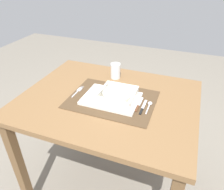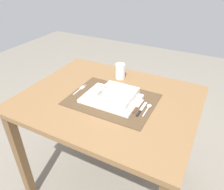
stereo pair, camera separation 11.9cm
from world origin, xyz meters
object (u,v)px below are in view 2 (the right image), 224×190
at_px(porridge_bowl, 117,96).
at_px(drinking_glass, 120,72).
at_px(dining_table, 109,112).
at_px(spoon, 149,107).
at_px(fork, 81,89).
at_px(butter_knife, 141,110).
at_px(bread_knife, 137,107).

bearing_deg(porridge_bowl, drinking_glass, 112.01).
xyz_separation_m(dining_table, spoon, (0.24, 0.00, 0.11)).
distance_m(porridge_bowl, drinking_glass, 0.29).
distance_m(porridge_bowl, fork, 0.26).
distance_m(fork, butter_knife, 0.40).
distance_m(butter_knife, drinking_glass, 0.38).
xyz_separation_m(bread_knife, drinking_glass, (-0.23, 0.26, 0.04)).
height_order(fork, spoon, spoon).
xyz_separation_m(dining_table, porridge_bowl, (0.06, -0.03, 0.15)).
relative_size(dining_table, bread_knife, 7.10).
bearing_deg(bread_knife, butter_knife, -39.97).
bearing_deg(spoon, drinking_glass, 139.24).
relative_size(dining_table, fork, 7.53).
relative_size(spoon, butter_knife, 0.84).
relative_size(porridge_bowl, drinking_glass, 1.90).
bearing_deg(drinking_glass, fork, -120.47).
xyz_separation_m(spoon, drinking_glass, (-0.28, 0.24, 0.04)).
bearing_deg(butter_knife, drinking_glass, 136.38).
bearing_deg(bread_knife, dining_table, 168.83).
distance_m(porridge_bowl, butter_knife, 0.15).
relative_size(spoon, drinking_glass, 1.14).
distance_m(spoon, drinking_glass, 0.37).
xyz_separation_m(dining_table, fork, (-0.19, -0.00, 0.11)).
bearing_deg(dining_table, bread_knife, -5.85).
relative_size(porridge_bowl, butter_knife, 1.40).
bearing_deg(butter_knife, bread_knife, 149.64).
distance_m(dining_table, butter_knife, 0.24).
height_order(butter_knife, drinking_glass, drinking_glass).
height_order(dining_table, porridge_bowl, porridge_bowl).
distance_m(fork, spoon, 0.43).
xyz_separation_m(porridge_bowl, drinking_glass, (-0.11, 0.27, 0.00)).
height_order(porridge_bowl, drinking_glass, drinking_glass).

